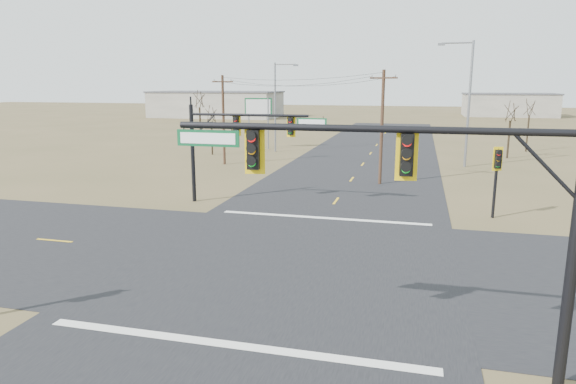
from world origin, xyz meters
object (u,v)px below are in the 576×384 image
object	(u,v)px
utility_pole_far	(223,118)
streetlight_c	(277,102)
bare_tree_c	(511,111)
mast_arm_far	(240,133)
bare_tree_d	(530,107)
pedestal_signal_ne	(497,166)
highway_sign	(258,113)
mast_arm_near	(417,183)
utility_pole_near	(382,125)
bare_tree_b	(199,99)
streetlight_a	(467,97)
bare_tree_a	(211,114)

from	to	relation	value
utility_pole_far	streetlight_c	distance (m)	10.43
streetlight_c	bare_tree_c	bearing A→B (deg)	-15.68
mast_arm_far	bare_tree_d	xyz separation A→B (m)	(22.64, 32.29, 0.41)
pedestal_signal_ne	highway_sign	distance (m)	35.25
mast_arm_near	highway_sign	world-z (taller)	mast_arm_near
utility_pole_near	streetlight_c	xyz separation A→B (m)	(-12.70, 16.37, 1.01)
utility_pole_far	streetlight_c	xyz separation A→B (m)	(2.41, 10.09, 1.13)
bare_tree_b	bare_tree_c	size ratio (longest dim) A/B	1.16
utility_pole_far	streetlight_a	distance (m)	22.30
bare_tree_a	bare_tree_c	xyz separation A→B (m)	(30.48, 5.00, 0.43)
streetlight_c	bare_tree_b	xyz separation A→B (m)	(-11.18, 4.27, 0.19)
mast_arm_near	bare_tree_a	distance (m)	44.03
bare_tree_b	utility_pole_far	bearing A→B (deg)	-58.58
utility_pole_near	utility_pole_far	size ratio (longest dim) A/B	1.03
streetlight_a	bare_tree_c	size ratio (longest dim) A/B	1.84
mast_arm_far	bare_tree_a	distance (m)	23.71
mast_arm_near	bare_tree_c	size ratio (longest dim) A/B	1.69
pedestal_signal_ne	highway_sign	world-z (taller)	highway_sign
bare_tree_d	mast_arm_near	bearing A→B (deg)	-103.41
highway_sign	streetlight_a	world-z (taller)	streetlight_a
streetlight_c	bare_tree_d	size ratio (longest dim) A/B	1.59
utility_pole_far	bare_tree_c	size ratio (longest dim) A/B	1.35
pedestal_signal_ne	utility_pole_far	distance (m)	26.81
bare_tree_a	bare_tree_b	world-z (taller)	bare_tree_b
mast_arm_near	highway_sign	bearing A→B (deg)	105.25
highway_sign	bare_tree_b	xyz separation A→B (m)	(-8.38, 2.30, 1.50)
bare_tree_d	utility_pole_far	bearing A→B (deg)	-150.00
bare_tree_a	bare_tree_d	size ratio (longest dim) A/B	0.90
highway_sign	bare_tree_b	size ratio (longest dim) A/B	0.83
utility_pole_far	streetlight_c	size ratio (longest dim) A/B	0.85
streetlight_a	bare_tree_d	size ratio (longest dim) A/B	1.83
streetlight_a	bare_tree_b	world-z (taller)	streetlight_a
mast_arm_near	bare_tree_b	bearing A→B (deg)	112.59
pedestal_signal_ne	bare_tree_b	bearing A→B (deg)	117.68
streetlight_a	utility_pole_far	bearing A→B (deg)	-168.74
streetlight_c	bare_tree_a	world-z (taller)	streetlight_c
bare_tree_b	bare_tree_c	distance (m)	35.70
mast_arm_near	streetlight_a	size ratio (longest dim) A/B	0.92
pedestal_signal_ne	streetlight_a	size ratio (longest dim) A/B	0.37
bare_tree_a	mast_arm_far	bearing A→B (deg)	-63.08
utility_pole_far	bare_tree_d	size ratio (longest dim) A/B	1.35
mast_arm_near	bare_tree_d	size ratio (longest dim) A/B	1.68
mast_arm_near	highway_sign	xyz separation A→B (m)	(-18.24, 44.46, -0.96)
mast_arm_near	pedestal_signal_ne	distance (m)	18.06
bare_tree_a	bare_tree_c	distance (m)	30.89
mast_arm_far	utility_pole_near	xyz separation A→B (m)	(8.10, 8.88, -0.07)
pedestal_signal_ne	streetlight_c	world-z (taller)	streetlight_c
mast_arm_near	utility_pole_near	xyz separation A→B (m)	(-2.73, 26.12, -0.66)
utility_pole_far	streetlight_c	bearing A→B (deg)	76.56
streetlight_a	bare_tree_b	size ratio (longest dim) A/B	1.59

